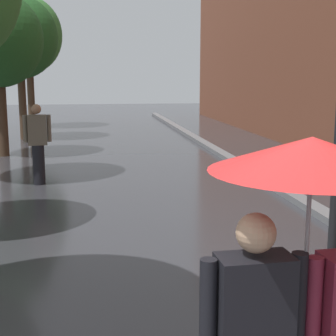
{
  "coord_description": "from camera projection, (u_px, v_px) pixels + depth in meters",
  "views": [
    {
      "loc": [
        -0.65,
        -2.1,
        2.36
      ],
      "look_at": [
        0.19,
        3.29,
        1.35
      ],
      "focal_mm": 53.66,
      "sensor_mm": 36.0,
      "label": 1
    }
  ],
  "objects": [
    {
      "name": "pedestrian_walking_midground",
      "position": [
        38.0,
        144.0,
        10.86
      ],
      "size": [
        0.59,
        0.26,
        1.75
      ],
      "color": "black",
      "rests_on": "ground"
    },
    {
      "name": "street_tree_5",
      "position": [
        28.0,
        35.0,
        22.09
      ],
      "size": [
        2.97,
        2.97,
        5.77
      ],
      "color": "#473323",
      "rests_on": "ground"
    },
    {
      "name": "street_tree_4",
      "position": [
        19.0,
        38.0,
        18.07
      ],
      "size": [
        2.76,
        2.76,
        5.19
      ],
      "color": "#473323",
      "rests_on": "ground"
    },
    {
      "name": "couple_under_umbrella",
      "position": [
        306.0,
        268.0,
        2.68
      ],
      "size": [
        1.18,
        1.08,
        2.05
      ],
      "color": "#2D2D33",
      "rests_on": "ground"
    },
    {
      "name": "kerb_strip",
      "position": [
        244.0,
        167.0,
        12.75
      ],
      "size": [
        0.3,
        36.0,
        0.12
      ],
      "primitive_type": "cube",
      "color": "slate",
      "rests_on": "ground"
    }
  ]
}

